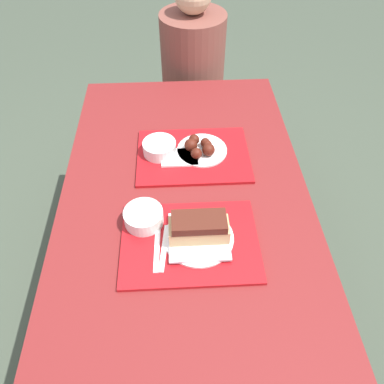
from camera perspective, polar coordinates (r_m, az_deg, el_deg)
name	(u,v)px	position (r m, az deg, el deg)	size (l,w,h in m)	color
ground_plane	(188,306)	(1.90, -0.66, -17.01)	(12.00, 12.00, 0.00)	#424C3D
picnic_table	(186,224)	(1.34, -0.89, -4.93)	(0.87, 1.59, 0.75)	maroon
picnic_bench_far	(179,114)	(2.26, -1.92, 11.74)	(0.83, 0.28, 0.47)	maroon
tray_near	(190,242)	(1.17, -0.33, -7.65)	(0.43, 0.31, 0.01)	#B21419
tray_far	(193,156)	(1.44, 0.19, 5.57)	(0.43, 0.31, 0.01)	#B21419
bowl_coleslaw_near	(144,216)	(1.20, -7.39, -3.68)	(0.13, 0.13, 0.05)	white
brisket_sandwich_plate	(199,231)	(1.14, 1.05, -5.97)	(0.22, 0.22, 0.10)	white
plastic_fork_near	(157,248)	(1.15, -5.35, -8.51)	(0.02, 0.17, 0.00)	white
plastic_knife_near	(164,248)	(1.15, -4.25, -8.48)	(0.04, 0.17, 0.00)	white
bowl_coleslaw_far	(159,147)	(1.43, -4.99, 6.84)	(0.13, 0.13, 0.05)	white
wings_plate_far	(200,148)	(1.43, 1.29, 6.75)	(0.19, 0.19, 0.06)	white
napkin_far	(180,157)	(1.42, -1.91, 5.28)	(0.14, 0.10, 0.01)	white
person_seated_across	(193,57)	(2.07, 0.13, 19.82)	(0.33, 0.33, 0.67)	brown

